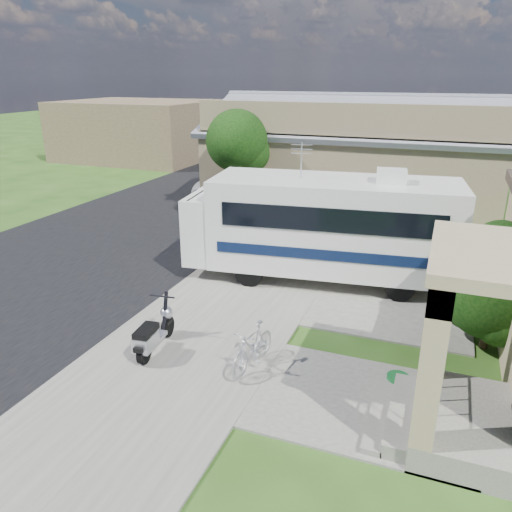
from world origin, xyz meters
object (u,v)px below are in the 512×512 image
(pickup_truck, at_px, (233,183))
(van, at_px, (262,158))
(motorhome, at_px, (323,224))
(bicycle, at_px, (252,350))
(shrub, at_px, (497,285))
(scooter, at_px, (153,334))
(garden_hose, at_px, (398,382))

(pickup_truck, relative_size, van, 0.83)
(motorhome, bearing_deg, bicycle, -98.54)
(shrub, bearing_deg, motorhome, 150.63)
(motorhome, relative_size, pickup_truck, 1.48)
(van, bearing_deg, pickup_truck, -86.79)
(scooter, height_order, garden_hose, scooter)
(bicycle, distance_m, pickup_truck, 15.30)
(shrub, distance_m, pickup_truck, 15.69)
(garden_hose, bearing_deg, shrub, 53.07)
(scooter, bearing_deg, van, 97.68)
(scooter, height_order, pickup_truck, pickup_truck)
(shrub, relative_size, pickup_truck, 0.55)
(motorhome, relative_size, shrub, 2.68)
(scooter, xyz_separation_m, pickup_truck, (-4.22, 14.06, 0.25))
(bicycle, relative_size, garden_hose, 3.62)
(bicycle, bearing_deg, motorhome, 97.99)
(pickup_truck, xyz_separation_m, van, (-0.90, 6.55, 0.20))
(bicycle, height_order, garden_hose, bicycle)
(motorhome, relative_size, bicycle, 5.04)
(motorhome, bearing_deg, pickup_truck, 120.41)
(bicycle, relative_size, pickup_truck, 0.29)
(shrub, xyz_separation_m, pickup_truck, (-11.08, 11.08, -0.77))
(shrub, relative_size, bicycle, 1.88)
(bicycle, xyz_separation_m, van, (-7.37, 20.42, 0.47))
(van, bearing_deg, scooter, -80.66)
(shrub, distance_m, van, 21.33)
(motorhome, xyz_separation_m, van, (-7.49, 15.11, -0.76))
(bicycle, bearing_deg, garden_hose, 19.08)
(bicycle, distance_m, van, 21.71)
(scooter, relative_size, bicycle, 1.08)
(scooter, relative_size, van, 0.26)
(motorhome, relative_size, van, 1.22)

